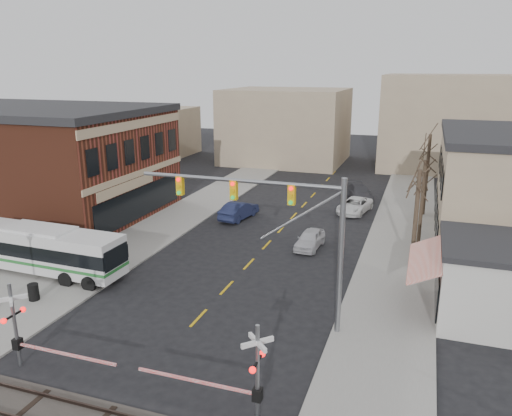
{
  "coord_description": "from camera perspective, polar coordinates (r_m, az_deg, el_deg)",
  "views": [
    {
      "loc": [
        10.68,
        -19.74,
        12.96
      ],
      "look_at": [
        -0.08,
        11.74,
        3.5
      ],
      "focal_mm": 35.0,
      "sensor_mm": 36.0,
      "label": 1
    }
  ],
  "objects": [
    {
      "name": "car_a",
      "position": [
        37.11,
        6.17,
        -3.56
      ],
      "size": [
        1.83,
        4.03,
        1.34
      ],
      "primitive_type": "imported",
      "rotation": [
        0.0,
        0.0,
        -0.06
      ],
      "color": "silver",
      "rests_on": "ground"
    },
    {
      "name": "rr_crossing_east",
      "position": [
        19.6,
        -1.07,
        -18.24
      ],
      "size": [
        5.6,
        1.36,
        4.0
      ],
      "color": "gray",
      "rests_on": "ground"
    },
    {
      "name": "sidewalk_west",
      "position": [
        46.4,
        -7.73,
        -0.42
      ],
      "size": [
        5.0,
        60.0,
        0.12
      ],
      "primitive_type": "cube",
      "color": "gray",
      "rests_on": "ground"
    },
    {
      "name": "tree_east_a",
      "position": [
        33.12,
        17.75,
        -1.51
      ],
      "size": [
        0.28,
        0.28,
        6.75
      ],
      "color": "#382B21",
      "rests_on": "sidewalk_east"
    },
    {
      "name": "trash_bin",
      "position": [
        31.44,
        -24.08,
        -8.76
      ],
      "size": [
        0.6,
        0.6,
        0.96
      ],
      "primitive_type": "cylinder",
      "color": "black",
      "rests_on": "sidewalk_west"
    },
    {
      "name": "sidewalk_east",
      "position": [
        41.8,
        16.33,
        -2.77
      ],
      "size": [
        5.0,
        60.0,
        0.12
      ],
      "primitive_type": "cube",
      "color": "gray",
      "rests_on": "ground"
    },
    {
      "name": "rr_crossing_west",
      "position": [
        24.61,
        -25.1,
        -12.28
      ],
      "size": [
        5.6,
        1.36,
        4.0
      ],
      "color": "gray",
      "rests_on": "ground"
    },
    {
      "name": "traffic_signal_mast",
      "position": [
        24.57,
        3.13,
        -1.16
      ],
      "size": [
        10.71,
        0.3,
        8.0
      ],
      "color": "gray",
      "rests_on": "ground"
    },
    {
      "name": "pedestrian_far",
      "position": [
        35.62,
        -17.53,
        -4.75
      ],
      "size": [
        0.89,
        0.81,
        1.48
      ],
      "primitive_type": "imported",
      "rotation": [
        0.0,
        0.0,
        0.43
      ],
      "color": "#2E3350",
      "rests_on": "sidewalk_west"
    },
    {
      "name": "tree_east_c",
      "position": [
        46.67,
        18.92,
        3.59
      ],
      "size": [
        0.28,
        0.28,
        7.2
      ],
      "color": "#382B21",
      "rests_on": "sidewalk_east"
    },
    {
      "name": "car_d",
      "position": [
        51.63,
        11.74,
        1.8
      ],
      "size": [
        3.65,
        5.2,
        1.4
      ],
      "primitive_type": "imported",
      "rotation": [
        0.0,
        0.0,
        0.39
      ],
      "color": "#39383D",
      "rests_on": "ground"
    },
    {
      "name": "tree_east_b",
      "position": [
        38.96,
        18.44,
        0.64
      ],
      "size": [
        0.28,
        0.28,
        6.3
      ],
      "color": "#382B21",
      "rests_on": "sidewalk_east"
    },
    {
      "name": "transit_bus",
      "position": [
        34.98,
        -23.37,
        -4.29
      ],
      "size": [
        11.59,
        2.85,
        2.97
      ],
      "color": "silver",
      "rests_on": "ground"
    },
    {
      "name": "pedestrian_near",
      "position": [
        34.23,
        -19.67,
        -5.55
      ],
      "size": [
        0.51,
        0.7,
        1.77
      ],
      "primitive_type": "imported",
      "rotation": [
        0.0,
        0.0,
        1.42
      ],
      "color": "#594F47",
      "rests_on": "sidewalk_west"
    },
    {
      "name": "ground",
      "position": [
        25.92,
        -8.52,
        -14.33
      ],
      "size": [
        160.0,
        160.0,
        0.0
      ],
      "primitive_type": "plane",
      "color": "black",
      "rests_on": "ground"
    },
    {
      "name": "car_b",
      "position": [
        43.91,
        -1.96,
        -0.26
      ],
      "size": [
        2.35,
        4.84,
        1.53
      ],
      "primitive_type": "imported",
      "rotation": [
        0.0,
        0.0,
        2.98
      ],
      "color": "#191F3F",
      "rests_on": "ground"
    },
    {
      "name": "car_c",
      "position": [
        46.61,
        11.2,
        0.28
      ],
      "size": [
        3.11,
        5.2,
        1.35
      ],
      "primitive_type": "imported",
      "rotation": [
        0.0,
        0.0,
        -0.19
      ],
      "color": "white",
      "rests_on": "ground"
    }
  ]
}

